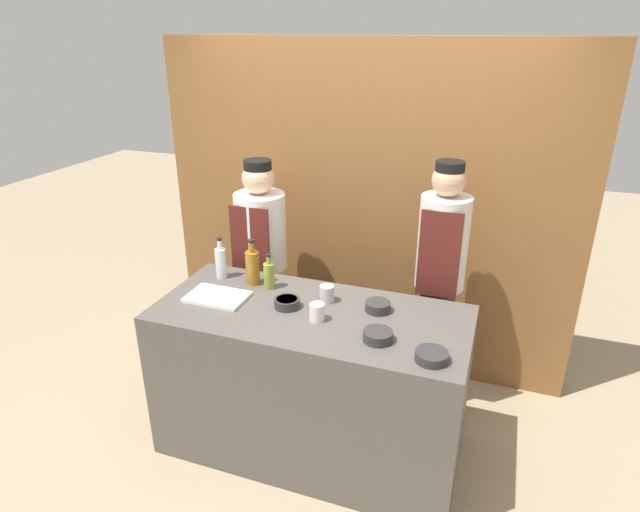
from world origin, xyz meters
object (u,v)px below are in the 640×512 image
sauce_bowl_yellow (432,356)px  bottle_amber (253,267)px  bottle_clear (221,262)px  sauce_bowl_white (287,302)px  chef_right (439,280)px  cup_cream (317,312)px  bottle_oil (269,275)px  chef_left (262,263)px  cup_steel (327,294)px  sauce_bowl_green (378,306)px  sauce_bowl_brown (378,335)px  cutting_board (217,297)px

sauce_bowl_yellow → bottle_amber: bearing=158.2°
bottle_amber → bottle_clear: size_ratio=1.09×
sauce_bowl_white → chef_right: (0.78, 0.67, -0.04)m
cup_cream → bottle_oil: bearing=146.4°
chef_left → chef_right: bearing=-0.0°
bottle_amber → cup_steel: (0.51, -0.07, -0.07)m
sauce_bowl_green → bottle_clear: (-1.06, 0.10, 0.08)m
sauce_bowl_white → chef_left: (-0.48, 0.67, -0.10)m
sauce_bowl_white → sauce_bowl_brown: (0.58, -0.17, 0.00)m
bottle_clear → cup_steel: bottle_clear is taller
cutting_board → cup_steel: (0.63, 0.19, 0.04)m
sauce_bowl_green → cutting_board: size_ratio=0.41×
sauce_bowl_brown → chef_left: (-1.06, 0.84, -0.10)m
cup_steel → chef_right: size_ratio=0.06×
bottle_oil → chef_left: bearing=120.7°
cutting_board → cup_steel: cup_steel is taller
cutting_board → chef_right: (1.21, 0.71, -0.02)m
sauce_bowl_brown → bottle_oil: (-0.78, 0.37, 0.06)m
sauce_bowl_white → cup_cream: 0.23m
bottle_oil → chef_left: (-0.28, 0.47, -0.16)m
sauce_bowl_green → sauce_bowl_yellow: (0.37, -0.39, -0.00)m
cup_steel → chef_left: size_ratio=0.06×
cup_steel → cup_cream: size_ratio=1.01×
bottle_oil → bottle_clear: bearing=174.1°
sauce_bowl_brown → cup_cream: 0.38m
bottle_amber → cup_steel: bearing=-7.7°
sauce_bowl_brown → chef_left: size_ratio=0.10×
sauce_bowl_green → chef_right: 0.60m
sauce_bowl_yellow → bottle_clear: bearing=161.0°
cup_steel → cup_cream: bearing=-84.7°
sauce_bowl_brown → sauce_bowl_white: bearing=163.4°
bottle_clear → chef_right: size_ratio=0.16×
cutting_board → bottle_amber: 0.30m
sauce_bowl_yellow → cup_steel: size_ratio=1.62×
sauce_bowl_green → bottle_oil: 0.71m
cup_cream → chef_right: size_ratio=0.06×
cup_steel → sauce_bowl_white: bearing=-143.5°
sauce_bowl_brown → bottle_oil: bottle_oil is taller
bottle_clear → sauce_bowl_brown: bearing=-19.5°
sauce_bowl_white → cutting_board: (-0.43, -0.04, -0.02)m
bottle_clear → chef_left: size_ratio=0.17×
bottle_amber → chef_right: bearing=22.4°
cutting_board → chef_right: 1.40m
bottle_clear → bottle_oil: 0.36m
chef_left → chef_right: 1.26m
sauce_bowl_green → sauce_bowl_brown: bearing=-75.9°
bottle_amber → chef_left: (-0.16, 0.45, -0.19)m
bottle_amber → bottle_oil: 0.13m
cutting_board → chef_left: (-0.05, 0.71, -0.08)m
sauce_bowl_green → chef_left: chef_left is taller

